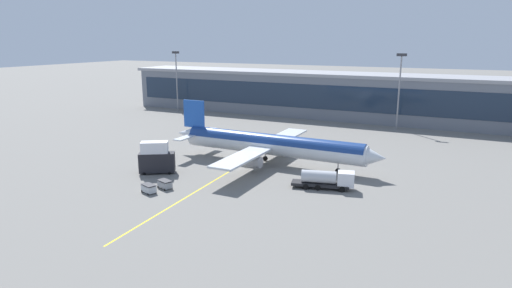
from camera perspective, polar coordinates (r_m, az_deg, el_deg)
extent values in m
plane|color=slate|center=(88.91, -2.54, -3.12)|extent=(700.00, 700.00, 0.00)
cube|color=yellow|center=(90.72, -2.08, -2.77)|extent=(3.53, 79.95, 0.01)
cube|color=slate|center=(147.78, 11.43, 6.05)|extent=(155.00, 17.19, 13.76)
cube|color=#1E2D42|center=(139.39, 10.54, 5.94)|extent=(150.35, 0.16, 7.71)
cube|color=#99999E|center=(147.03, 11.56, 8.90)|extent=(158.10, 17.54, 1.00)
cylinder|color=silver|center=(90.32, 2.09, -0.17)|extent=(39.60, 4.72, 4.11)
cylinder|color=navy|center=(90.23, 2.09, 0.06)|extent=(38.80, 4.54, 3.94)
cone|color=silver|center=(84.02, 15.35, -1.70)|extent=(4.17, 3.96, 3.90)
cone|color=silver|center=(100.80, -9.04, 1.36)|extent=(4.98, 3.57, 3.49)
cube|color=#1E51B2|center=(98.70, -8.13, 3.93)|extent=(5.34, 0.44, 6.16)
cube|color=silver|center=(102.60, -6.51, 1.77)|extent=(2.10, 6.60, 0.24)
cube|color=silver|center=(96.00, -9.18, 0.87)|extent=(2.10, 6.60, 0.24)
cube|color=silver|center=(100.21, 3.78, 1.01)|extent=(5.06, 16.68, 0.40)
cube|color=silver|center=(82.08, -1.89, -1.80)|extent=(5.06, 16.68, 0.40)
cylinder|color=#939399|center=(97.48, 3.62, -0.21)|extent=(3.20, 2.31, 2.26)
cylinder|color=#939399|center=(84.56, -0.32, -2.33)|extent=(3.20, 2.31, 2.26)
cylinder|color=black|center=(86.53, 10.68, -3.47)|extent=(1.01, 0.42, 1.00)
cylinder|color=slate|center=(86.24, 10.71, -2.83)|extent=(0.20, 0.20, 2.03)
cylinder|color=black|center=(93.81, 1.22, -1.90)|extent=(1.01, 0.42, 1.00)
cylinder|color=slate|center=(93.55, 1.23, -1.30)|extent=(0.20, 0.20, 2.03)
cylinder|color=black|center=(90.61, 0.22, -2.45)|extent=(1.01, 0.42, 1.00)
cylinder|color=slate|center=(90.34, 0.22, -1.84)|extent=(0.20, 0.20, 2.03)
cube|color=#232326|center=(77.44, 8.40, -5.22)|extent=(10.31, 4.76, 0.50)
cube|color=silver|center=(76.92, 11.71, -4.52)|extent=(3.31, 3.08, 2.50)
cube|color=black|center=(76.78, 12.67, -4.21)|extent=(0.69, 2.27, 1.12)
cylinder|color=#B7BABF|center=(77.04, 8.22, -4.26)|extent=(6.35, 3.54, 2.20)
cylinder|color=black|center=(78.52, 11.26, -5.27)|extent=(1.05, 0.57, 1.00)
cylinder|color=black|center=(76.27, 11.22, -5.84)|extent=(1.05, 0.57, 1.00)
cylinder|color=black|center=(78.66, 8.23, -5.11)|extent=(1.05, 0.57, 1.00)
cylinder|color=black|center=(76.42, 8.10, -5.67)|extent=(1.05, 0.57, 1.00)
cylinder|color=black|center=(78.82, 6.71, -5.02)|extent=(1.05, 0.57, 1.00)
cylinder|color=black|center=(76.58, 6.53, -5.58)|extent=(1.05, 0.57, 1.00)
cube|color=black|center=(86.85, -12.84, -2.35)|extent=(7.11, 5.67, 3.80)
cube|color=silver|center=(86.14, -13.16, -0.43)|extent=(5.59, 4.68, 2.20)
cylinder|color=black|center=(88.17, -11.15, -3.31)|extent=(0.64, 0.53, 0.60)
cylinder|color=black|center=(86.03, -11.29, -3.74)|extent=(0.64, 0.53, 0.60)
cylinder|color=black|center=(88.79, -14.21, -3.35)|extent=(0.64, 0.53, 0.60)
cylinder|color=black|center=(86.66, -14.43, -3.78)|extent=(0.64, 0.53, 0.60)
cube|color=#B2B7BC|center=(76.66, -13.88, -5.70)|extent=(2.95, 2.29, 1.10)
cube|color=#333338|center=(76.43, -13.91, -5.20)|extent=(3.01, 2.34, 0.10)
cylinder|color=black|center=(77.35, -14.73, -6.01)|extent=(0.38, 0.23, 0.36)
cylinder|color=black|center=(78.04, -13.77, -5.77)|extent=(0.38, 0.23, 0.36)
cylinder|color=black|center=(75.63, -13.94, -6.41)|extent=(0.38, 0.23, 0.36)
cylinder|color=black|center=(76.34, -12.97, -6.17)|extent=(0.38, 0.23, 0.36)
cube|color=gray|center=(78.21, -11.86, -5.20)|extent=(2.95, 2.29, 1.10)
cube|color=#333338|center=(77.99, -11.89, -4.71)|extent=(3.01, 2.34, 0.10)
cylinder|color=black|center=(78.86, -12.71, -5.51)|extent=(0.38, 0.23, 0.36)
cylinder|color=black|center=(79.60, -11.79, -5.28)|extent=(0.38, 0.23, 0.36)
cylinder|color=black|center=(77.18, -11.89, -5.89)|extent=(0.38, 0.23, 0.36)
cylinder|color=black|center=(77.94, -10.96, -5.65)|extent=(0.38, 0.23, 0.36)
cylinder|color=gray|center=(132.03, 18.22, 6.33)|extent=(0.44, 0.44, 20.87)
cube|color=#333338|center=(131.24, 18.57, 11.02)|extent=(2.80, 0.50, 0.80)
cylinder|color=gray|center=(161.67, -10.34, 7.94)|extent=(0.44, 0.44, 20.57)
cube|color=#333338|center=(161.01, -10.50, 11.73)|extent=(2.80, 0.50, 0.80)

